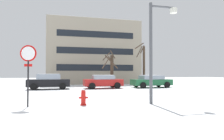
% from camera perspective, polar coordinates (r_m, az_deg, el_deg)
% --- Properties ---
extents(ground_plane, '(120.00, 120.00, 0.00)m').
position_cam_1_polar(ground_plane, '(11.47, -17.86, -8.67)').
color(ground_plane, white).
extents(road_surface, '(80.00, 8.15, 0.00)m').
position_cam_1_polar(road_surface, '(14.52, -16.87, -7.06)').
color(road_surface, silver).
rests_on(road_surface, ground).
extents(stop_sign, '(0.75, 0.18, 2.84)m').
position_cam_1_polar(stop_sign, '(9.54, -23.87, 1.82)').
color(stop_sign, black).
rests_on(stop_sign, ground).
extents(fire_hydrant, '(0.44, 0.30, 0.79)m').
position_cam_1_polar(fire_hydrant, '(9.32, -8.59, -8.02)').
color(fire_hydrant, red).
rests_on(fire_hydrant, ground).
extents(street_lamp, '(1.54, 0.36, 5.11)m').
position_cam_1_polar(street_lamp, '(9.99, 13.07, 8.28)').
color(street_lamp, '#4C4F54').
rests_on(street_lamp, ground).
extents(parked_car_black, '(4.03, 2.16, 1.52)m').
position_cam_1_polar(parked_car_black, '(19.62, -18.43, -3.24)').
color(parked_car_black, black).
rests_on(parked_car_black, ground).
extents(parked_car_red, '(4.01, 2.11, 1.39)m').
position_cam_1_polar(parked_car_red, '(19.65, -2.72, -3.43)').
color(parked_car_red, red).
rests_on(parked_car_red, ground).
extents(parked_car_green, '(4.38, 2.19, 1.37)m').
position_cam_1_polar(parked_car_green, '(21.23, 11.70, -3.26)').
color(parked_car_green, '#1E6038').
rests_on(parked_car_green, ground).
extents(tree_far_left, '(1.78, 2.26, 4.25)m').
position_cam_1_polar(tree_far_left, '(22.31, -0.21, 0.38)').
color(tree_far_left, '#423326').
rests_on(tree_far_left, ground).
extents(tree_far_right, '(1.58, 1.33, 5.83)m').
position_cam_1_polar(tree_far_right, '(25.63, 9.40, 2.03)').
color(tree_far_right, '#423326').
rests_on(tree_far_right, ground).
extents(building_far_left, '(13.67, 11.81, 9.58)m').
position_cam_1_polar(building_far_left, '(32.92, -6.19, 4.61)').
color(building_far_left, '#9E937F').
rests_on(building_far_left, ground).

